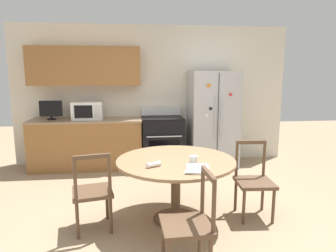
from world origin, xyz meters
name	(u,v)px	position (x,y,z in m)	size (l,w,h in m)	color
ground_plane	(168,226)	(0.00, 0.00, 0.00)	(14.00, 14.00, 0.00)	#9E8466
back_wall	(137,88)	(-0.31, 2.59, 1.44)	(5.20, 0.44, 2.60)	silver
kitchen_counter	(87,144)	(-1.22, 2.29, 0.45)	(1.99, 0.64, 0.90)	#936033
refrigerator	(213,119)	(1.09, 2.23, 0.88)	(0.86, 0.73, 1.76)	#B2B5BA
oven_range	(163,141)	(0.15, 2.26, 0.47)	(0.75, 0.68, 1.08)	black
microwave	(88,110)	(-1.19, 2.30, 1.06)	(0.53, 0.37, 0.31)	white
countertop_tv	(51,109)	(-1.82, 2.31, 1.08)	(0.39, 0.16, 0.34)	black
dining_table	(176,169)	(0.11, 0.14, 0.62)	(1.36, 1.36, 0.74)	#997551
dining_chair_right	(254,181)	(1.06, 0.14, 0.43)	(0.45, 0.45, 0.90)	brown
dining_chair_near	(189,225)	(0.10, -0.81, 0.43)	(0.44, 0.44, 0.90)	brown
dining_chair_left	(92,192)	(-0.82, 0.00, 0.43)	(0.50, 0.50, 0.90)	brown
candle_glass	(194,160)	(0.29, -0.02, 0.77)	(0.09, 0.09, 0.08)	silver
folded_napkin	(154,165)	(-0.16, -0.12, 0.76)	(0.16, 0.12, 0.05)	silver
mail_stack	(197,169)	(0.27, -0.27, 0.75)	(0.31, 0.36, 0.02)	white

